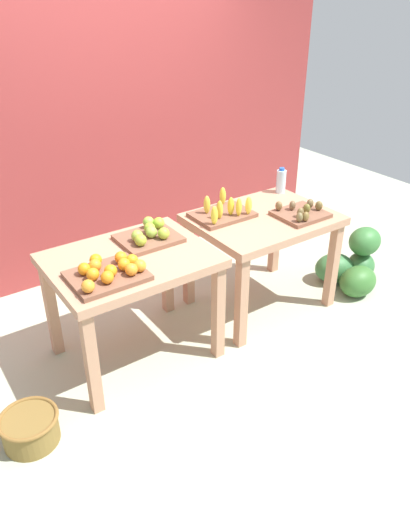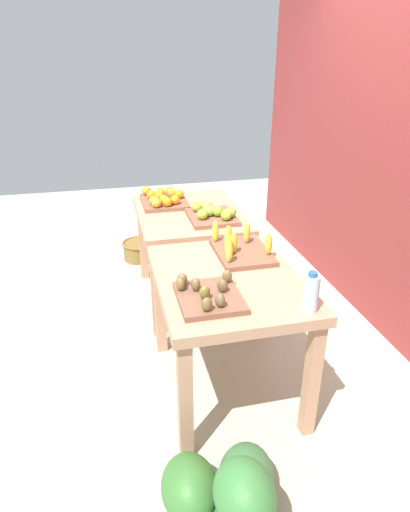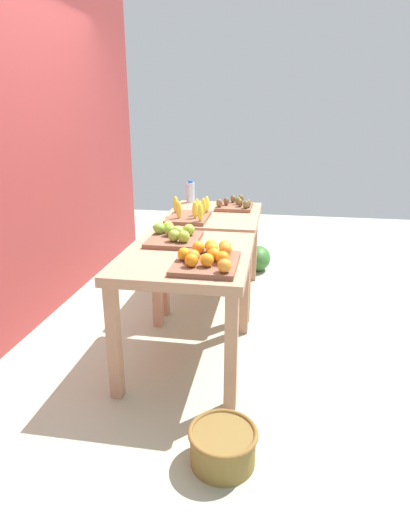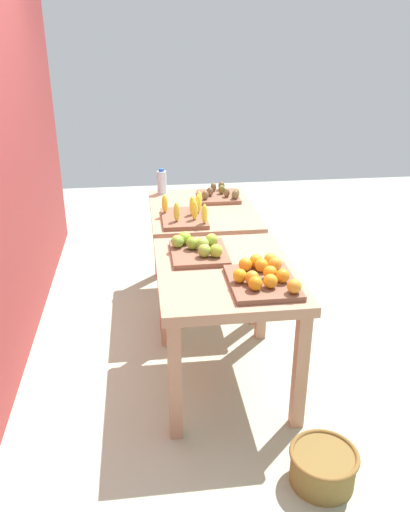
% 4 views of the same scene
% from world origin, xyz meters
% --- Properties ---
extents(ground_plane, '(8.00, 8.00, 0.00)m').
position_xyz_m(ground_plane, '(0.00, 0.00, 0.00)').
color(ground_plane, '#A7B397').
extents(back_wall, '(4.40, 0.12, 3.00)m').
position_xyz_m(back_wall, '(0.00, 1.35, 1.50)').
color(back_wall, maroon).
rests_on(back_wall, ground_plane).
extents(display_table_left, '(1.04, 0.80, 0.78)m').
position_xyz_m(display_table_left, '(-0.56, 0.00, 0.67)').
color(display_table_left, tan).
rests_on(display_table_left, ground_plane).
extents(display_table_right, '(1.04, 0.80, 0.78)m').
position_xyz_m(display_table_right, '(0.56, 0.00, 0.67)').
color(display_table_right, tan).
rests_on(display_table_right, ground_plane).
extents(orange_bin, '(0.44, 0.36, 0.11)m').
position_xyz_m(orange_bin, '(-0.78, -0.17, 0.83)').
color(orange_bin, brown).
rests_on(orange_bin, display_table_left).
extents(apple_bin, '(0.40, 0.35, 0.11)m').
position_xyz_m(apple_bin, '(-0.34, 0.13, 0.83)').
color(apple_bin, brown).
rests_on(apple_bin, display_table_left).
extents(banana_crate, '(0.44, 0.32, 0.17)m').
position_xyz_m(banana_crate, '(0.30, 0.15, 0.83)').
color(banana_crate, brown).
rests_on(banana_crate, display_table_right).
extents(kiwi_bin, '(0.36, 0.33, 0.10)m').
position_xyz_m(kiwi_bin, '(0.78, -0.17, 0.82)').
color(kiwi_bin, brown).
rests_on(kiwi_bin, display_table_right).
extents(water_bottle, '(0.08, 0.08, 0.21)m').
position_xyz_m(water_bottle, '(0.99, 0.29, 0.88)').
color(water_bottle, silver).
rests_on(water_bottle, display_table_right).
extents(watermelon_pile, '(0.64, 0.59, 0.49)m').
position_xyz_m(watermelon_pile, '(1.43, -0.23, 0.18)').
color(watermelon_pile, '#326A36').
rests_on(watermelon_pile, ground_plane).
extents(wicker_basket, '(0.34, 0.34, 0.19)m').
position_xyz_m(wicker_basket, '(-1.43, -0.35, 0.10)').
color(wicker_basket, brown).
rests_on(wicker_basket, ground_plane).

